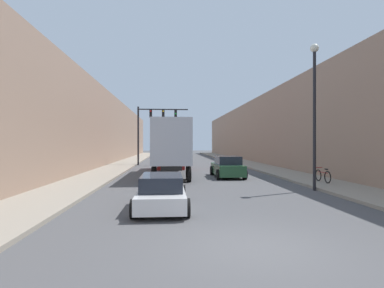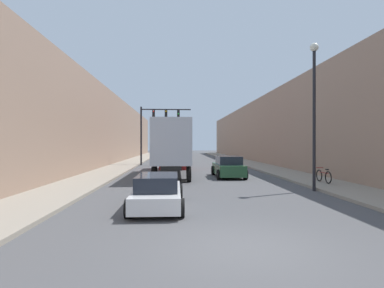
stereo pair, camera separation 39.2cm
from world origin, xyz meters
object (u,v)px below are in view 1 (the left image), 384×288
at_px(semi_truck, 171,146).
at_px(traffic_signal_gantry, 151,124).
at_px(parked_bicycle, 323,176).
at_px(sedan_car, 162,192).
at_px(suv_car, 227,167).
at_px(street_lamp, 314,98).

relative_size(semi_truck, traffic_signal_gantry, 1.87).
xyz_separation_m(semi_truck, parked_bicycle, (9.07, -6.92, -1.74)).
xyz_separation_m(semi_truck, sedan_car, (-0.40, -12.68, -1.66)).
bearing_deg(sedan_car, suv_car, 66.13).
height_order(suv_car, parked_bicycle, suv_car).
bearing_deg(sedan_car, semi_truck, 88.21).
distance_m(suv_car, parked_bicycle, 6.66).
relative_size(sedan_car, suv_car, 1.04).
distance_m(semi_truck, traffic_signal_gantry, 10.85).
relative_size(sedan_car, street_lamp, 0.59).
bearing_deg(street_lamp, parked_bicycle, 53.46).
xyz_separation_m(sedan_car, street_lamp, (7.87, 3.61, 4.24)).
bearing_deg(suv_car, sedan_car, -113.87).
bearing_deg(parked_bicycle, sedan_car, -148.70).
distance_m(semi_truck, parked_bicycle, 11.54).
distance_m(semi_truck, street_lamp, 12.03).
xyz_separation_m(semi_truck, traffic_signal_gantry, (-2.24, 10.32, 2.49)).
bearing_deg(parked_bicycle, traffic_signal_gantry, 123.24).
distance_m(sedan_car, suv_car, 11.17).
height_order(street_lamp, parked_bicycle, street_lamp).
bearing_deg(traffic_signal_gantry, street_lamp, -63.39).
bearing_deg(semi_truck, street_lamp, -50.49).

